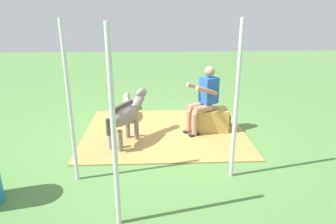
{
  "coord_description": "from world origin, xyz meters",
  "views": [
    {
      "loc": [
        0.07,
        5.76,
        2.45
      ],
      "look_at": [
        -0.17,
        0.27,
        0.55
      ],
      "focal_mm": 32.56,
      "sensor_mm": 36.0,
      "label": 1
    }
  ],
  "objects_px": {
    "pony_lying": "(126,109)",
    "tent_pole_mid": "(114,133)",
    "hay_bale": "(210,120)",
    "tent_pole_left": "(236,103)",
    "person_seated": "(204,97)",
    "pony_standing": "(126,115)",
    "tent_pole_right": "(70,105)",
    "soda_bottle": "(229,120)"
  },
  "relations": [
    {
      "from": "hay_bale",
      "to": "pony_lying",
      "type": "distance_m",
      "value": 2.02
    },
    {
      "from": "pony_standing",
      "to": "pony_lying",
      "type": "height_order",
      "value": "pony_standing"
    },
    {
      "from": "pony_lying",
      "to": "tent_pole_left",
      "type": "height_order",
      "value": "tent_pole_left"
    },
    {
      "from": "pony_lying",
      "to": "pony_standing",
      "type": "bearing_deg",
      "value": 95.04
    },
    {
      "from": "person_seated",
      "to": "soda_bottle",
      "type": "xyz_separation_m",
      "value": [
        -0.63,
        -0.33,
        -0.62
      ]
    },
    {
      "from": "hay_bale",
      "to": "tent_pole_right",
      "type": "height_order",
      "value": "tent_pole_right"
    },
    {
      "from": "soda_bottle",
      "to": "tent_pole_left",
      "type": "relative_size",
      "value": 0.12
    },
    {
      "from": "tent_pole_right",
      "to": "tent_pole_mid",
      "type": "distance_m",
      "value": 1.25
    },
    {
      "from": "pony_lying",
      "to": "tent_pole_left",
      "type": "bearing_deg",
      "value": 123.86
    },
    {
      "from": "soda_bottle",
      "to": "tent_pole_mid",
      "type": "distance_m",
      "value": 3.84
    },
    {
      "from": "person_seated",
      "to": "tent_pole_left",
      "type": "distance_m",
      "value": 1.78
    },
    {
      "from": "person_seated",
      "to": "hay_bale",
      "type": "bearing_deg",
      "value": -160.26
    },
    {
      "from": "soda_bottle",
      "to": "tent_pole_left",
      "type": "height_order",
      "value": "tent_pole_left"
    },
    {
      "from": "soda_bottle",
      "to": "tent_pole_mid",
      "type": "bearing_deg",
      "value": 56.15
    },
    {
      "from": "tent_pole_left",
      "to": "tent_pole_mid",
      "type": "relative_size",
      "value": 1.0
    },
    {
      "from": "pony_standing",
      "to": "tent_pole_left",
      "type": "xyz_separation_m",
      "value": [
        -1.69,
        1.26,
        0.59
      ]
    },
    {
      "from": "person_seated",
      "to": "tent_pole_left",
      "type": "relative_size",
      "value": 0.58
    },
    {
      "from": "tent_pole_right",
      "to": "person_seated",
      "type": "bearing_deg",
      "value": -141.44
    },
    {
      "from": "person_seated",
      "to": "tent_pole_mid",
      "type": "bearing_deg",
      "value": 62.49
    },
    {
      "from": "tent_pole_left",
      "to": "tent_pole_right",
      "type": "relative_size",
      "value": 1.0
    },
    {
      "from": "pony_standing",
      "to": "soda_bottle",
      "type": "distance_m",
      "value": 2.33
    },
    {
      "from": "hay_bale",
      "to": "tent_pole_left",
      "type": "bearing_deg",
      "value": 90.66
    },
    {
      "from": "person_seated",
      "to": "pony_standing",
      "type": "height_order",
      "value": "person_seated"
    },
    {
      "from": "person_seated",
      "to": "tent_pole_right",
      "type": "bearing_deg",
      "value": 38.56
    },
    {
      "from": "pony_lying",
      "to": "tent_pole_right",
      "type": "bearing_deg",
      "value": 79.25
    },
    {
      "from": "hay_bale",
      "to": "tent_pole_left",
      "type": "distance_m",
      "value": 2.01
    },
    {
      "from": "hay_bale",
      "to": "pony_lying",
      "type": "relative_size",
      "value": 0.52
    },
    {
      "from": "person_seated",
      "to": "tent_pole_left",
      "type": "bearing_deg",
      "value": 95.69
    },
    {
      "from": "pony_lying",
      "to": "hay_bale",
      "type": "bearing_deg",
      "value": 152.74
    },
    {
      "from": "pony_lying",
      "to": "tent_pole_mid",
      "type": "relative_size",
      "value": 0.58
    },
    {
      "from": "soda_bottle",
      "to": "tent_pole_mid",
      "type": "height_order",
      "value": "tent_pole_mid"
    },
    {
      "from": "person_seated",
      "to": "tent_pole_mid",
      "type": "height_order",
      "value": "tent_pole_mid"
    },
    {
      "from": "tent_pole_left",
      "to": "tent_pole_right",
      "type": "height_order",
      "value": "same"
    },
    {
      "from": "pony_standing",
      "to": "tent_pole_right",
      "type": "bearing_deg",
      "value": 62.93
    },
    {
      "from": "tent_pole_right",
      "to": "soda_bottle",
      "type": "bearing_deg",
      "value": -143.7
    },
    {
      "from": "hay_bale",
      "to": "person_seated",
      "type": "distance_m",
      "value": 0.54
    },
    {
      "from": "hay_bale",
      "to": "soda_bottle",
      "type": "distance_m",
      "value": 0.56
    },
    {
      "from": "pony_standing",
      "to": "tent_pole_right",
      "type": "relative_size",
      "value": 0.53
    },
    {
      "from": "pony_standing",
      "to": "tent_pole_right",
      "type": "xyz_separation_m",
      "value": [
        0.64,
        1.25,
        0.59
      ]
    },
    {
      "from": "person_seated",
      "to": "soda_bottle",
      "type": "relative_size",
      "value": 4.88
    },
    {
      "from": "pony_lying",
      "to": "tent_pole_right",
      "type": "height_order",
      "value": "tent_pole_right"
    },
    {
      "from": "pony_lying",
      "to": "soda_bottle",
      "type": "xyz_separation_m",
      "value": [
        -2.28,
        0.65,
        -0.05
      ]
    }
  ]
}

